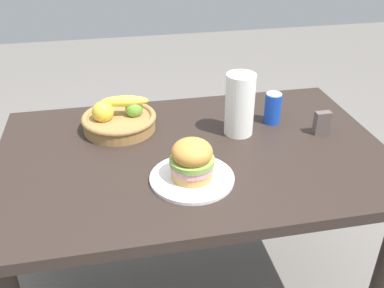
# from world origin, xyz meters

# --- Properties ---
(dining_table) EXTENTS (1.40, 0.90, 0.75)m
(dining_table) POSITION_xyz_m (0.00, 0.00, 0.65)
(dining_table) COLOR #2D231E
(dining_table) RESTS_ON ground_plane
(plate) EXTENTS (0.28, 0.28, 0.01)m
(plate) POSITION_xyz_m (-0.04, -0.18, 0.76)
(plate) COLOR white
(plate) RESTS_ON dining_table
(sandwich) EXTENTS (0.14, 0.14, 0.13)m
(sandwich) POSITION_xyz_m (-0.04, -0.18, 0.83)
(sandwich) COLOR tan
(sandwich) RESTS_ON plate
(soda_can) EXTENTS (0.07, 0.07, 0.13)m
(soda_can) POSITION_xyz_m (0.35, 0.16, 0.81)
(soda_can) COLOR blue
(soda_can) RESTS_ON dining_table
(fruit_basket) EXTENTS (0.29, 0.29, 0.14)m
(fruit_basket) POSITION_xyz_m (-0.25, 0.22, 0.79)
(fruit_basket) COLOR #9E7542
(fruit_basket) RESTS_ON dining_table
(paper_towel_roll) EXTENTS (0.11, 0.11, 0.24)m
(paper_towel_roll) POSITION_xyz_m (0.20, 0.10, 0.87)
(paper_towel_roll) COLOR white
(paper_towel_roll) RESTS_ON dining_table
(napkin_holder) EXTENTS (0.06, 0.03, 0.09)m
(napkin_holder) POSITION_xyz_m (0.51, 0.03, 0.80)
(napkin_holder) COLOR #594C47
(napkin_holder) RESTS_ON dining_table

